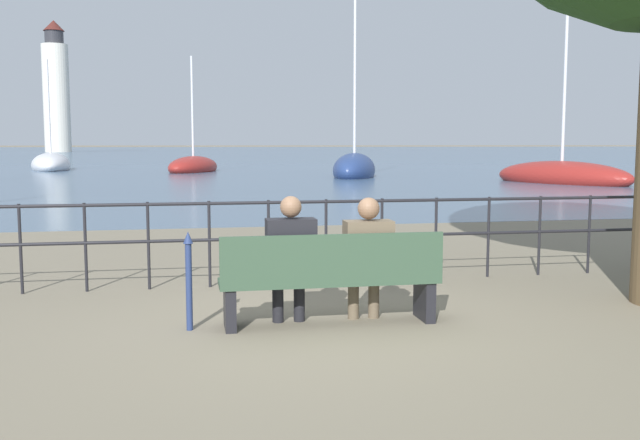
{
  "coord_description": "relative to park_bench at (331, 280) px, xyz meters",
  "views": [
    {
      "loc": [
        -1.34,
        -6.62,
        1.74
      ],
      "look_at": [
        0.0,
        0.5,
        0.96
      ],
      "focal_mm": 40.0,
      "sensor_mm": 36.0,
      "label": 1
    }
  ],
  "objects": [
    {
      "name": "park_bench",
      "position": [
        0.0,
        0.0,
        0.0
      ],
      "size": [
        2.12,
        0.45,
        0.9
      ],
      "color": "#334C38",
      "rests_on": "ground_plane"
    },
    {
      "name": "seated_person_right",
      "position": [
        0.38,
        0.08,
        0.23
      ],
      "size": [
        0.46,
        0.35,
        1.22
      ],
      "color": "brown",
      "rests_on": "ground_plane"
    },
    {
      "name": "ground_plane",
      "position": [
        0.0,
        0.07,
        -0.44
      ],
      "size": [
        1000.0,
        1000.0,
        0.0
      ],
      "primitive_type": "plane",
      "color": "#7A705B"
    },
    {
      "name": "seated_person_left",
      "position": [
        -0.38,
        0.08,
        0.24
      ],
      "size": [
        0.47,
        0.35,
        1.25
      ],
      "color": "black",
      "rests_on": "ground_plane"
    },
    {
      "name": "harbor_lighthouse",
      "position": [
        -25.33,
        137.88,
        11.08
      ],
      "size": [
        4.88,
        4.88,
        24.77
      ],
      "color": "silver",
      "rests_on": "ground_plane"
    },
    {
      "name": "sailboat_3",
      "position": [
        7.15,
        29.0,
        -0.02
      ],
      "size": [
        3.85,
        5.77,
        12.49
      ],
      "rotation": [
        0.0,
        0.0,
        -0.36
      ],
      "color": "navy",
      "rests_on": "ground_plane"
    },
    {
      "name": "closed_umbrella",
      "position": [
        -1.33,
        0.07,
        0.08
      ],
      "size": [
        0.09,
        0.09,
        0.93
      ],
      "color": "navy",
      "rests_on": "ground_plane"
    },
    {
      "name": "sailboat_4",
      "position": [
        -0.88,
        37.24,
        -0.14
      ],
      "size": [
        4.2,
        5.92,
        7.3
      ],
      "rotation": [
        0.0,
        0.0,
        -0.41
      ],
      "color": "maroon",
      "rests_on": "ground_plane"
    },
    {
      "name": "sailboat_5",
      "position": [
        14.72,
        21.93,
        -0.12
      ],
      "size": [
        4.61,
        7.14,
        10.55
      ],
      "rotation": [
        0.0,
        0.0,
        0.4
      ],
      "color": "maroon",
      "rests_on": "ground_plane"
    },
    {
      "name": "promenade_railing",
      "position": [
        -0.0,
        2.07,
        0.25
      ],
      "size": [
        15.13,
        0.04,
        1.05
      ],
      "color": "black",
      "rests_on": "ground_plane"
    },
    {
      "name": "harbor_water",
      "position": [
        0.0,
        158.18,
        -0.44
      ],
      "size": [
        600.0,
        300.0,
        0.01
      ],
      "color": "#47607A",
      "rests_on": "ground_plane"
    },
    {
      "name": "sailboat_2",
      "position": [
        -9.97,
        42.37,
        -0.11
      ],
      "size": [
        3.41,
        7.66,
        7.56
      ],
      "rotation": [
        0.0,
        0.0,
        0.14
      ],
      "color": "silver",
      "rests_on": "ground_plane"
    }
  ]
}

